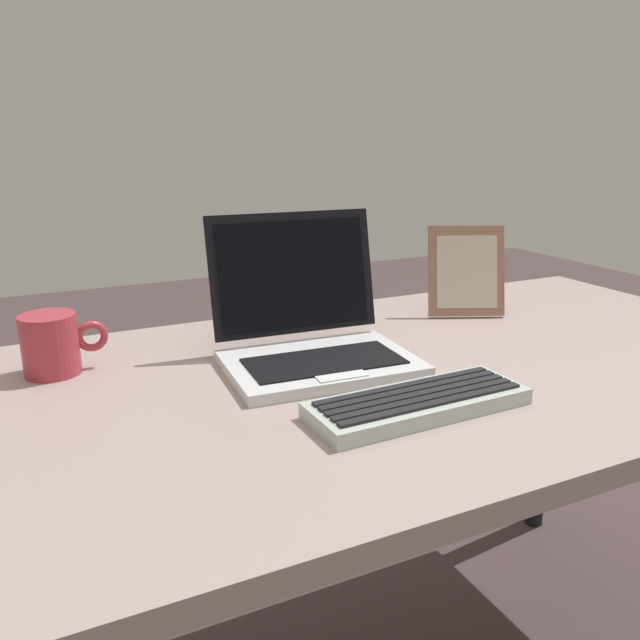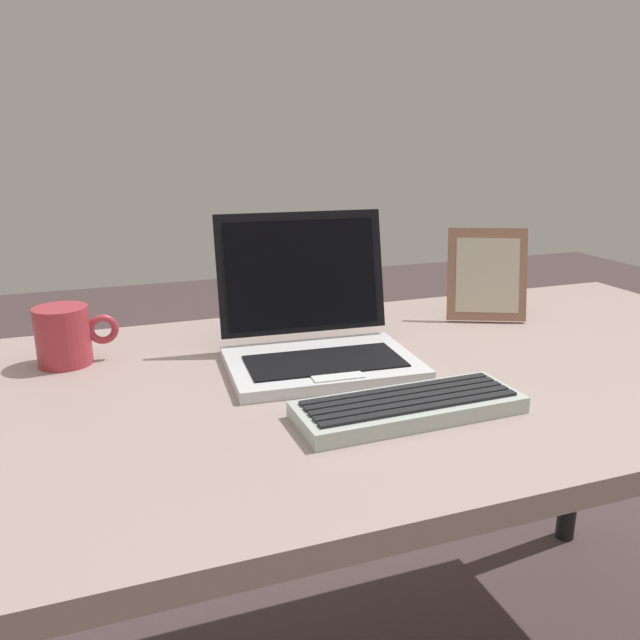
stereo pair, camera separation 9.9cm
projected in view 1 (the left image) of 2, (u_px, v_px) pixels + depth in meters
The scene contains 5 objects.
desk at pixel (383, 405), 1.07m from camera, with size 1.60×0.79×0.73m.
laptop_front at pixel (312, 334), 1.06m from camera, with size 0.32×0.28×0.24m.
external_keyboard at pixel (419, 402), 0.88m from camera, with size 0.32×0.12×0.03m.
photo_frame at pixel (466, 272), 1.33m from camera, with size 0.17×0.12×0.19m.
coffee_mug at pixel (52, 344), 1.01m from camera, with size 0.13×0.09×0.10m.
Camera 1 is at (-0.53, -0.84, 1.10)m, focal length 35.47 mm.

